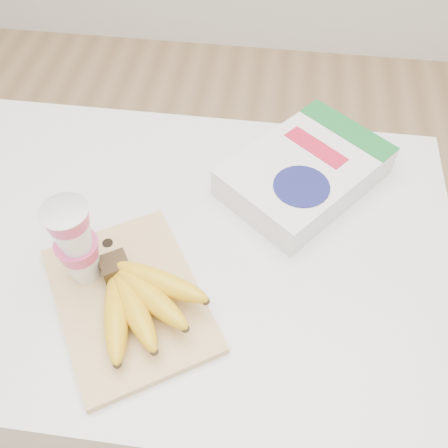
# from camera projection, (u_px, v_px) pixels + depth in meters

# --- Properties ---
(table) EXTENTS (1.11, 0.74, 0.83)m
(table) POSITION_uv_depth(u_px,v_px,m) (179.00, 337.00, 1.28)
(table) COLOR white
(table) RESTS_ON ground
(cutting_board) EXTENTS (0.37, 0.40, 0.02)m
(cutting_board) POSITION_uv_depth(u_px,v_px,m) (129.00, 299.00, 0.87)
(cutting_board) COLOR #D9B877
(cutting_board) RESTS_ON table
(bananas) EXTENTS (0.21, 0.21, 0.07)m
(bananas) POSITION_uv_depth(u_px,v_px,m) (139.00, 298.00, 0.82)
(bananas) COLOR #382816
(bananas) RESTS_ON cutting_board
(yogurt_stack) EXTENTS (0.08, 0.08, 0.18)m
(yogurt_stack) POSITION_uv_depth(u_px,v_px,m) (75.00, 242.00, 0.81)
(yogurt_stack) COLOR white
(yogurt_stack) RESTS_ON cutting_board
(cereal_box) EXTENTS (0.37, 0.39, 0.07)m
(cereal_box) POSITION_uv_depth(u_px,v_px,m) (305.00, 172.00, 1.02)
(cereal_box) COLOR white
(cereal_box) RESTS_ON table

